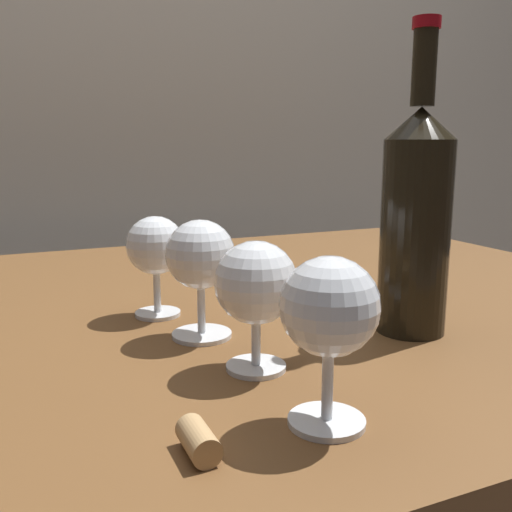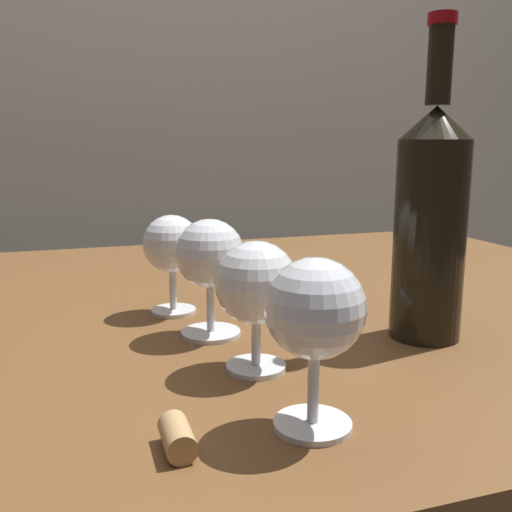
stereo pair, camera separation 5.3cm
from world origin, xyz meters
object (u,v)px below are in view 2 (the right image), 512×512
(wine_glass_rose, at_px, (315,313))
(wine_glass_port, at_px, (256,286))
(wine_bottle, at_px, (430,219))
(wine_glass_amber, at_px, (172,246))
(cork, at_px, (177,437))
(wine_glass_empty, at_px, (210,258))

(wine_glass_rose, distance_m, wine_glass_port, 0.12)
(wine_bottle, bearing_deg, wine_glass_rose, -142.88)
(wine_glass_rose, xyz_separation_m, wine_bottle, (0.20, 0.15, 0.04))
(wine_glass_port, relative_size, wine_glass_amber, 0.99)
(wine_glass_port, relative_size, cork, 3.00)
(cork, bearing_deg, wine_glass_rose, 1.19)
(wine_glass_rose, distance_m, wine_bottle, 0.26)
(wine_bottle, relative_size, cork, 8.20)
(wine_glass_empty, xyz_separation_m, cork, (-0.08, -0.23, -0.08))
(wine_glass_empty, xyz_separation_m, wine_glass_amber, (-0.03, 0.10, -0.00))
(wine_glass_rose, height_order, wine_glass_amber, wine_glass_rose)
(wine_glass_amber, bearing_deg, wine_glass_empty, -75.57)
(wine_glass_amber, distance_m, wine_bottle, 0.31)
(wine_glass_rose, height_order, wine_glass_port, wine_glass_rose)
(wine_glass_amber, distance_m, cork, 0.35)
(wine_glass_empty, relative_size, cork, 3.17)
(wine_glass_rose, bearing_deg, cork, -178.81)
(wine_glass_amber, height_order, cork, wine_glass_amber)
(cork, bearing_deg, wine_glass_empty, 71.04)
(wine_glass_rose, relative_size, wine_glass_port, 1.06)
(wine_glass_port, bearing_deg, wine_glass_empty, 99.36)
(wine_glass_rose, height_order, wine_bottle, wine_bottle)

